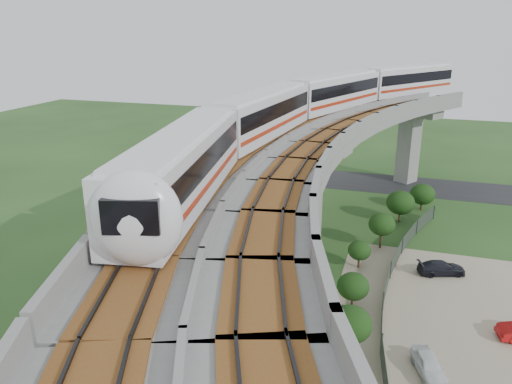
% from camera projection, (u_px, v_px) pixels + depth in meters
% --- Properties ---
extents(ground, '(160.00, 160.00, 0.00)m').
position_uv_depth(ground, '(265.00, 293.00, 37.03)').
color(ground, '#25461C').
rests_on(ground, ground).
extents(dirt_lot, '(18.00, 26.00, 0.04)m').
position_uv_depth(dirt_lot, '(470.00, 342.00, 31.25)').
color(dirt_lot, gray).
rests_on(dirt_lot, ground).
extents(asphalt_road, '(60.00, 8.00, 0.03)m').
position_uv_depth(asphalt_road, '(331.00, 179.00, 64.14)').
color(asphalt_road, '#232326').
rests_on(asphalt_road, ground).
extents(viaduct, '(19.58, 73.98, 11.40)m').
position_uv_depth(viaduct, '(322.00, 181.00, 33.04)').
color(viaduct, '#99968E').
rests_on(viaduct, ground).
extents(metro_train, '(17.68, 60.02, 3.64)m').
position_uv_depth(metro_train, '(322.00, 104.00, 43.52)').
color(metro_train, silver).
rests_on(metro_train, ground).
extents(fence, '(3.87, 38.73, 1.50)m').
position_uv_depth(fence, '(402.00, 305.00, 34.02)').
color(fence, '#2D382D').
rests_on(fence, ground).
extents(tree_0, '(2.63, 2.63, 2.90)m').
position_uv_depth(tree_0, '(422.00, 194.00, 52.90)').
color(tree_0, '#382314').
rests_on(tree_0, ground).
extents(tree_1, '(2.80, 2.80, 3.23)m').
position_uv_depth(tree_1, '(401.00, 203.00, 49.66)').
color(tree_1, '#382314').
rests_on(tree_1, ground).
extents(tree_2, '(2.33, 2.33, 3.27)m').
position_uv_depth(tree_2, '(382.00, 224.00, 43.68)').
color(tree_2, '#382314').
rests_on(tree_2, ground).
extents(tree_3, '(1.88, 1.88, 2.35)m').
position_uv_depth(tree_3, '(359.00, 250.00, 40.33)').
color(tree_3, '#382314').
rests_on(tree_3, ground).
extents(tree_4, '(2.23, 2.23, 2.74)m').
position_uv_depth(tree_4, '(353.00, 286.00, 34.32)').
color(tree_4, '#382314').
rests_on(tree_4, ground).
extents(tree_5, '(2.51, 2.51, 3.50)m').
position_uv_depth(tree_5, '(351.00, 324.00, 28.88)').
color(tree_5, '#382314').
rests_on(tree_5, ground).
extents(car_white, '(2.31, 3.54, 1.12)m').
position_uv_depth(car_white, '(429.00, 365.00, 28.24)').
color(car_white, white).
rests_on(car_white, dirt_lot).
extents(car_dark, '(3.99, 2.65, 1.07)m').
position_uv_depth(car_dark, '(441.00, 268.00, 39.55)').
color(car_dark, black).
rests_on(car_dark, dirt_lot).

